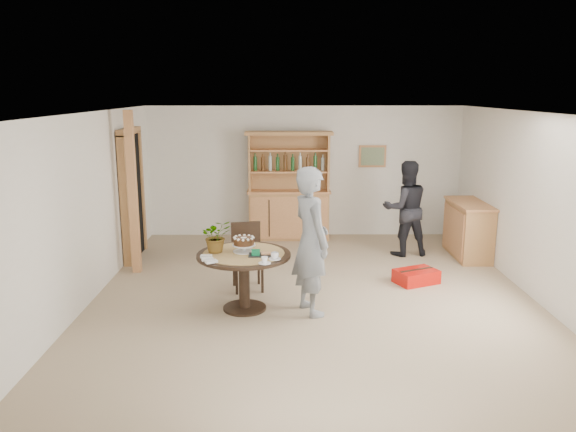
{
  "coord_description": "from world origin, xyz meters",
  "views": [
    {
      "loc": [
        -0.41,
        -7.22,
        2.78
      ],
      "look_at": [
        -0.34,
        0.48,
        1.05
      ],
      "focal_mm": 35.0,
      "sensor_mm": 36.0,
      "label": 1
    }
  ],
  "objects_px": {
    "hutch": "(289,203)",
    "sideboard": "(468,229)",
    "teen_boy": "(311,241)",
    "dining_table": "(244,264)",
    "adult_person": "(406,208)",
    "dining_chair": "(247,252)",
    "red_suitcase": "(416,276)"
  },
  "relations": [
    {
      "from": "hutch",
      "to": "dining_table",
      "type": "bearing_deg",
      "value": -99.66
    },
    {
      "from": "hutch",
      "to": "dining_chair",
      "type": "xyz_separation_m",
      "value": [
        -0.63,
        -2.77,
        -0.15
      ]
    },
    {
      "from": "dining_table",
      "to": "adult_person",
      "type": "height_order",
      "value": "adult_person"
    },
    {
      "from": "dining_table",
      "to": "teen_boy",
      "type": "bearing_deg",
      "value": -6.71
    },
    {
      "from": "dining_chair",
      "to": "teen_boy",
      "type": "xyz_separation_m",
      "value": [
        0.86,
        -0.93,
        0.4
      ]
    },
    {
      "from": "hutch",
      "to": "dining_chair",
      "type": "height_order",
      "value": "hutch"
    },
    {
      "from": "sideboard",
      "to": "teen_boy",
      "type": "height_order",
      "value": "teen_boy"
    },
    {
      "from": "dining_table",
      "to": "adult_person",
      "type": "bearing_deg",
      "value": 43.64
    },
    {
      "from": "hutch",
      "to": "sideboard",
      "type": "relative_size",
      "value": 1.62
    },
    {
      "from": "adult_person",
      "to": "red_suitcase",
      "type": "xyz_separation_m",
      "value": [
        -0.13,
        -1.48,
        -0.72
      ]
    },
    {
      "from": "sideboard",
      "to": "red_suitcase",
      "type": "xyz_separation_m",
      "value": [
        -1.19,
        -1.37,
        -0.37
      ]
    },
    {
      "from": "dining_chair",
      "to": "adult_person",
      "type": "relative_size",
      "value": 0.58
    },
    {
      "from": "sideboard",
      "to": "adult_person",
      "type": "xyz_separation_m",
      "value": [
        -1.06,
        0.11,
        0.34
      ]
    },
    {
      "from": "teen_boy",
      "to": "adult_person",
      "type": "height_order",
      "value": "teen_boy"
    },
    {
      "from": "hutch",
      "to": "teen_boy",
      "type": "relative_size",
      "value": 1.09
    },
    {
      "from": "sideboard",
      "to": "red_suitcase",
      "type": "height_order",
      "value": "sideboard"
    },
    {
      "from": "hutch",
      "to": "adult_person",
      "type": "xyz_separation_m",
      "value": [
        1.98,
        -1.13,
        0.13
      ]
    },
    {
      "from": "hutch",
      "to": "dining_chair",
      "type": "distance_m",
      "value": 2.85
    },
    {
      "from": "adult_person",
      "to": "red_suitcase",
      "type": "bearing_deg",
      "value": 77.66
    },
    {
      "from": "hutch",
      "to": "teen_boy",
      "type": "height_order",
      "value": "hutch"
    },
    {
      "from": "teen_boy",
      "to": "adult_person",
      "type": "bearing_deg",
      "value": -56.69
    },
    {
      "from": "dining_table",
      "to": "dining_chair",
      "type": "relative_size",
      "value": 1.27
    },
    {
      "from": "hutch",
      "to": "red_suitcase",
      "type": "xyz_separation_m",
      "value": [
        1.85,
        -2.61,
        -0.59
      ]
    },
    {
      "from": "hutch",
      "to": "dining_table",
      "type": "distance_m",
      "value": 3.65
    },
    {
      "from": "hutch",
      "to": "teen_boy",
      "type": "distance_m",
      "value": 3.72
    },
    {
      "from": "sideboard",
      "to": "teen_boy",
      "type": "xyz_separation_m",
      "value": [
        -2.8,
        -2.46,
        0.47
      ]
    },
    {
      "from": "dining_table",
      "to": "teen_boy",
      "type": "relative_size",
      "value": 0.64
    },
    {
      "from": "teen_boy",
      "to": "dining_chair",
      "type": "bearing_deg",
      "value": 20.39
    },
    {
      "from": "teen_boy",
      "to": "red_suitcase",
      "type": "relative_size",
      "value": 2.64
    },
    {
      "from": "dining_table",
      "to": "red_suitcase",
      "type": "bearing_deg",
      "value": 21.93
    },
    {
      "from": "dining_chair",
      "to": "hutch",
      "type": "bearing_deg",
      "value": 66.56
    },
    {
      "from": "adult_person",
      "to": "sideboard",
      "type": "bearing_deg",
      "value": 166.59
    }
  ]
}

